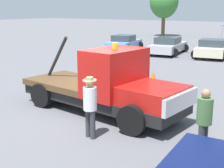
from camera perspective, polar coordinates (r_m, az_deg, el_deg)
ground_plane at (r=10.96m, az=-2.19°, el=-5.00°), size 160.00×160.00×0.00m
tow_truck at (r=10.45m, az=-0.68°, el=-0.48°), size 6.35×2.73×2.51m
person_near_truck at (r=7.79m, az=16.52°, el=-5.92°), size 0.37×0.37×1.68m
person_at_hood at (r=8.49m, az=-4.04°, el=-3.40°), size 0.38×0.38×1.73m
parked_car_skyblue at (r=26.77m, az=2.25°, el=7.50°), size 2.86×4.44×1.34m
parked_car_silver at (r=25.13m, az=10.26°, el=6.90°), size 2.82×4.89×1.34m
parked_car_cream at (r=24.17m, az=17.91°, el=6.20°), size 2.92×4.60×1.34m
tree_center at (r=41.41m, az=9.49°, el=14.62°), size 3.63×3.63×6.48m
traffic_cone at (r=15.48m, az=7.52°, el=1.40°), size 0.40×0.40×0.55m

